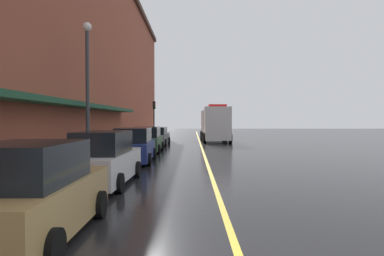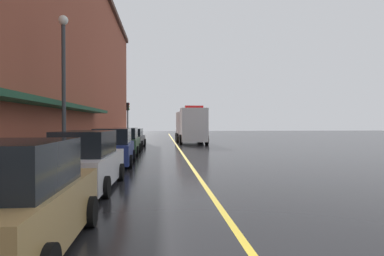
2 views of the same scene
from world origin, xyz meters
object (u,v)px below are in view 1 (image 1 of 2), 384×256
at_px(parked_car_4, 156,137).
at_px(parking_meter_0, 136,135).
at_px(parked_car_3, 147,140).
at_px(box_truck, 215,124).
at_px(traffic_light_near, 154,112).
at_px(parking_meter_1, 118,140).
at_px(parked_car_1, 104,160).
at_px(street_lamp_left, 87,77).
at_px(parked_car_2, 134,146).
at_px(parked_car_0, 31,194).

distance_m(parked_car_4, parking_meter_0, 3.20).
xyz_separation_m(parked_car_3, box_truck, (5.59, 11.87, 0.96)).
xyz_separation_m(parked_car_4, traffic_light_near, (-1.30, 9.75, 2.39)).
relative_size(parked_car_3, parking_meter_1, 3.59).
height_order(parked_car_1, street_lamp_left, street_lamp_left).
bearing_deg(parked_car_1, parking_meter_0, 6.89).
bearing_deg(traffic_light_near, parked_car_2, -86.50).
xyz_separation_m(parking_meter_1, street_lamp_left, (-0.60, -4.16, 3.34)).
distance_m(parked_car_4, traffic_light_near, 10.12).
bearing_deg(parked_car_3, parked_car_4, -0.00).
bearing_deg(parked_car_4, parked_car_2, -177.59).
relative_size(parked_car_0, box_truck, 0.57).
bearing_deg(parking_meter_0, parked_car_4, 64.70).
xyz_separation_m(parked_car_2, street_lamp_left, (-2.02, -1.58, 3.53)).
bearing_deg(parked_car_2, parking_meter_0, 6.92).
bearing_deg(parking_meter_0, parked_car_0, -86.17).
distance_m(parked_car_3, parked_car_4, 6.57).
height_order(street_lamp_left, traffic_light_near, street_lamp_left).
xyz_separation_m(box_truck, street_lamp_left, (-7.57, -19.40, 2.60)).
relative_size(parked_car_3, parked_car_4, 0.99).
bearing_deg(parking_meter_1, box_truck, 65.42).
relative_size(street_lamp_left, traffic_light_near, 1.61).
xyz_separation_m(parking_meter_0, street_lamp_left, (-0.60, -11.21, 3.34)).
xyz_separation_m(parked_car_2, parked_car_4, (-0.06, 12.51, -0.10)).
xyz_separation_m(parking_meter_0, parking_meter_1, (0.00, -7.06, 0.00)).
distance_m(box_truck, street_lamp_left, 20.99).
xyz_separation_m(parked_car_0, parked_car_3, (-0.06, 17.94, -0.04)).
height_order(parked_car_4, parking_meter_0, parked_car_4).
height_order(parked_car_4, street_lamp_left, street_lamp_left).
height_order(box_truck, parking_meter_1, box_truck).
height_order(parked_car_3, parking_meter_0, parked_car_3).
bearing_deg(parked_car_2, parked_car_3, -1.14).
distance_m(parked_car_0, parking_meter_0, 21.68).
xyz_separation_m(parked_car_2, box_truck, (5.55, 17.82, 0.93)).
height_order(parked_car_0, parking_meter_1, parked_car_0).
height_order(box_truck, street_lamp_left, street_lamp_left).
xyz_separation_m(box_truck, traffic_light_near, (-6.91, 4.44, 1.36)).
bearing_deg(box_truck, parked_car_0, -12.01).
distance_m(street_lamp_left, traffic_light_near, 23.88).
xyz_separation_m(parked_car_1, parked_car_2, (-0.02, 6.37, -0.01)).
bearing_deg(parking_meter_1, parked_car_3, 67.65).
bearing_deg(parking_meter_1, parked_car_4, 82.20).
xyz_separation_m(parked_car_3, parking_meter_1, (-1.39, -3.37, 0.22)).
bearing_deg(parked_car_3, box_truck, -25.41).
distance_m(parked_car_2, parked_car_4, 12.51).
xyz_separation_m(parked_car_2, parking_meter_1, (-1.42, 2.57, 0.19)).
distance_m(parked_car_3, parking_meter_0, 3.94).
relative_size(parked_car_0, street_lamp_left, 0.65).
distance_m(parking_meter_0, parking_meter_1, 7.06).
bearing_deg(parked_car_0, parked_car_2, -0.08).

